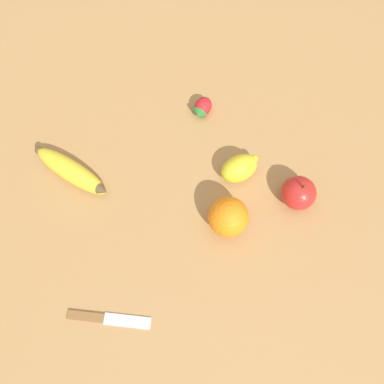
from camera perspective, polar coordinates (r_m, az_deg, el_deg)
name	(u,v)px	position (r m, az deg, el deg)	size (l,w,h in m)	color
ground_plane	(169,195)	(0.79, -3.52, -0.48)	(3.00, 3.00, 0.00)	#A87A47
banana	(72,171)	(0.82, -17.85, 3.02)	(0.17, 0.14, 0.04)	yellow
orange	(228,217)	(0.73, 5.55, -3.80)	(0.08, 0.08, 0.08)	orange
strawberry	(202,108)	(0.86, 1.57, 12.69)	(0.06, 0.06, 0.04)	red
apple	(299,193)	(0.78, 15.93, -0.14)	(0.07, 0.07, 0.08)	red
lemon	(239,168)	(0.78, 7.22, 3.63)	(0.06, 0.09, 0.05)	yellow
paring_knife	(106,319)	(0.75, -13.01, -18.29)	(0.09, 0.15, 0.01)	silver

